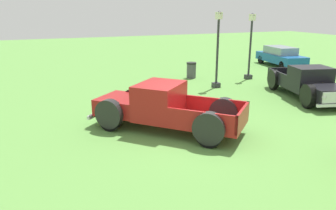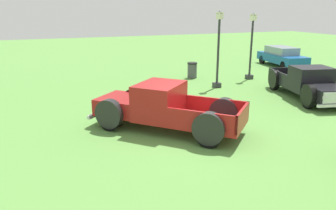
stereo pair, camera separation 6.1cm
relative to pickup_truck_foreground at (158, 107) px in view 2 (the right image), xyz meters
The scene contains 7 objects.
ground_plane 1.62m from the pickup_truck_foreground, 40.62° to the left, with size 80.00×80.00×0.00m, color #5B9342.
pickup_truck_foreground is the anchor object (origin of this frame).
pickup_truck_behind_left 7.92m from the pickup_truck_foreground, 96.70° to the left, with size 5.26×3.01×1.52m.
sedan_distant_b 15.64m from the pickup_truck_foreground, 124.30° to the left, with size 4.40×2.26×1.41m.
lamp_post_near 7.07m from the pickup_truck_foreground, 132.56° to the left, with size 0.36×0.36×3.98m.
lamp_post_far 10.03m from the pickup_truck_foreground, 126.19° to the left, with size 0.36×0.36×3.84m.
trash_can 8.95m from the pickup_truck_foreground, 146.18° to the left, with size 0.59×0.59×0.95m.
Camera 2 is at (9.26, -4.74, 4.10)m, focal length 35.26 mm.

